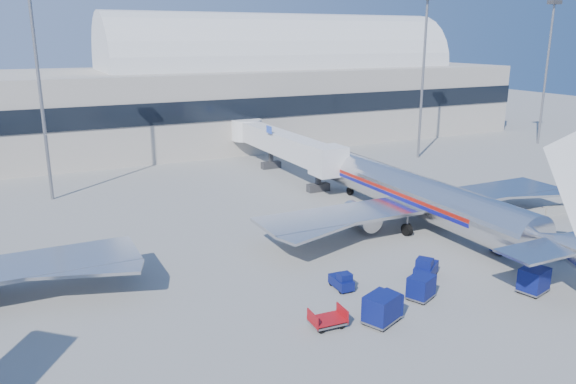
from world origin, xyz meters
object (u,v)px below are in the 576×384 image
barrier_far (555,210)px  cart_solo_near (534,280)px  tug_left (342,281)px  cart_train_a (421,287)px  barrier_mid (532,214)px  mast_far_east (549,52)px  airliner_main (424,198)px  mast_east (424,54)px  cart_train_b (385,306)px  cart_train_c (381,308)px  mast_west (37,60)px  cart_solo_far (557,246)px  jetbridge_near (278,142)px  cart_open_red (328,321)px  barrier_near (507,219)px  tug_lead (425,268)px  tug_right (505,245)px

barrier_far → cart_solo_near: bearing=-144.9°
tug_left → cart_train_a: bearing=-130.4°
barrier_mid → mast_far_east: bearing=39.7°
airliner_main → mast_east: (20.00, 25.49, 11.87)m
cart_train_b → cart_train_c: size_ratio=0.84×
mast_west → airliner_main: bearing=-40.4°
airliner_main → tug_left: 15.88m
mast_east → cart_solo_far: (-14.99, -35.89, -13.89)m
tug_left → cart_solo_far: cart_solo_far is taller
mast_west → mast_east: 50.00m
jetbridge_near → cart_open_red: (-14.75, -38.36, -3.52)m
cart_train_a → cart_train_b: cart_train_b is taller
tug_left → cart_solo_far: 18.78m
cart_train_a → barrier_near: bearing=2.7°
cart_train_a → cart_solo_far: cart_solo_far is taller
tug_lead → tug_right: (9.12, 1.08, -0.06)m
tug_left → tug_lead: bearing=-97.4°
cart_train_b → cart_train_c: 0.59m
barrier_mid → barrier_far: 3.30m
cart_train_a → mast_far_east: bearing=9.7°
tug_left → cart_train_a: (3.98, -3.66, 0.27)m
cart_train_c → airliner_main: bearing=19.8°
barrier_near → cart_train_b: cart_train_b is taller
mast_west → barrier_far: 54.58m
mast_far_east → cart_train_a: (-54.61, -37.02, -13.91)m
jetbridge_near → cart_solo_near: (0.36, -40.50, -2.97)m
barrier_near → cart_solo_near: (-10.04, -11.69, 0.51)m
tug_left → jetbridge_near: bearing=-15.9°
mast_west → barrier_mid: 51.92m
barrier_far → cart_solo_near: cart_solo_near is taller
tug_right → jetbridge_near: bearing=104.3°
mast_east → cart_train_c: bearing=-131.4°
mast_west → tug_lead: size_ratio=8.02×
airliner_main → cart_train_c: bearing=-136.9°
mast_east → mast_far_east: size_ratio=1.00×
cart_train_b → cart_solo_near: 11.53m
cart_train_b → cart_solo_far: (18.50, 2.45, -0.00)m
barrier_mid → cart_solo_near: size_ratio=1.27×
barrier_near → tug_lead: bearing=-156.9°
tug_left → cart_train_b: size_ratio=0.95×
mast_far_east → tug_left: (-58.59, -33.36, -14.18)m
jetbridge_near → cart_solo_far: (7.41, -36.70, -3.03)m
mast_far_east → cart_train_a: 67.43m
cart_solo_far → cart_open_red: cart_solo_far is taller
mast_west → cart_train_b: (16.51, -38.34, -13.89)m
barrier_mid → cart_train_b: (-24.79, -10.34, 0.45)m
tug_lead → cart_solo_far: bearing=-42.9°
barrier_near → tug_lead: (-15.12, -6.46, 0.31)m
airliner_main → barrier_mid: airliner_main is taller
airliner_main → tug_lead: 11.65m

